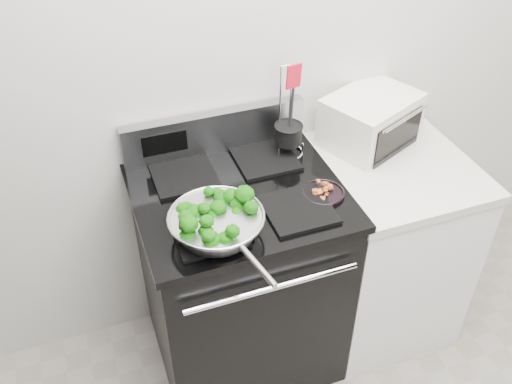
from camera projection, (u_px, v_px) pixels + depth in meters
name	position (u px, v px, depth m)	size (l,w,h in m)	color
back_wall	(282.00, 46.00, 2.23)	(4.00, 0.02, 2.70)	beige
gas_range	(241.00, 277.00, 2.45)	(0.79, 0.69, 1.13)	black
counter	(381.00, 244.00, 2.64)	(0.62, 0.68, 0.92)	white
skillet	(217.00, 223.00, 1.94)	(0.34, 0.53, 0.07)	silver
broccoli_pile	(216.00, 218.00, 1.93)	(0.26, 0.26, 0.09)	#073104
bacon_plate	(324.00, 191.00, 2.14)	(0.16, 0.16, 0.04)	black
utensil_holder	(288.00, 139.00, 2.32)	(0.13, 0.13, 0.41)	silver
toaster_oven	(370.00, 120.00, 2.42)	(0.46, 0.42, 0.22)	white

